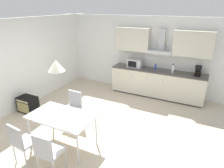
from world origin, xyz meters
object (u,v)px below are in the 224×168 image
chair_far_left (73,105)px  microwave (135,63)px  chair_near_left (21,140)px  chair_near_right (47,150)px  dining_table (62,118)px  guitar_amp (28,104)px  bottle_white (173,69)px  bottle_blue (155,67)px  coffee_maker (198,71)px  pendant_lamp (56,65)px

chair_far_left → microwave: bearing=75.9°
chair_near_left → chair_near_right: 0.62m
dining_table → guitar_amp: size_ratio=2.61×
bottle_white → bottle_blue: bearing=173.0°
microwave → chair_far_left: bearing=-104.1°
chair_far_left → chair_near_right: (0.61, -1.55, 0.00)m
coffee_maker → chair_near_right: size_ratio=0.34×
bottle_blue → dining_table: (-1.04, -3.40, -0.31)m
chair_far_left → chair_near_right: bearing=-68.4°
guitar_amp → coffee_maker: bearing=32.8°
dining_table → coffee_maker: bearing=55.8°
dining_table → chair_far_left: (-0.30, 0.78, -0.14)m
dining_table → guitar_amp: 2.04m
pendant_lamp → dining_table: bearing=-108.4°
chair_near_left → pendant_lamp: pendant_lamp is taller
bottle_white → dining_table: bottle_white is taller
coffee_maker → chair_far_left: 3.73m
chair_near_left → guitar_amp: bearing=136.1°
bottle_blue → dining_table: bottle_blue is taller
bottle_blue → bottle_white: size_ratio=0.69×
pendant_lamp → microwave: bearing=84.1°
bottle_white → coffee_maker: bearing=5.4°
coffee_maker → chair_near_left: coffee_maker is taller
dining_table → chair_near_left: 0.85m
coffee_maker → bottle_white: coffee_maker is taller
microwave → coffee_maker: coffee_maker is taller
coffee_maker → chair_near_right: coffee_maker is taller
bottle_blue → pendant_lamp: 3.64m
microwave → guitar_amp: bearing=-129.7°
guitar_amp → bottle_white: bearing=37.2°
chair_near_right → pendant_lamp: bearing=111.8°
chair_far_left → guitar_amp: bearing=-177.6°
microwave → guitar_amp: size_ratio=0.92×
microwave → dining_table: bearing=-95.9°
chair_far_left → pendant_lamp: (0.30, -0.78, 1.26)m
chair_near_right → microwave: bearing=89.5°
coffee_maker → guitar_amp: (-4.16, -2.69, -0.82)m
bottle_white → dining_table: 3.71m
bottle_blue → pendant_lamp: pendant_lamp is taller
dining_table → chair_far_left: chair_far_left is taller
coffee_maker → pendant_lamp: bearing=-124.2°
microwave → pendant_lamp: (-0.35, -3.37, 0.76)m
microwave → coffee_maker: 1.96m
dining_table → chair_far_left: size_ratio=1.56×
guitar_amp → pendant_lamp: pendant_lamp is taller
bottle_white → chair_near_left: (-1.91, -4.11, -0.49)m
dining_table → chair_far_left: 0.85m
chair_near_right → guitar_amp: 2.65m
pendant_lamp → bottle_blue: bearing=73.0°
bottle_blue → guitar_amp: (-2.89, -2.69, -0.76)m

